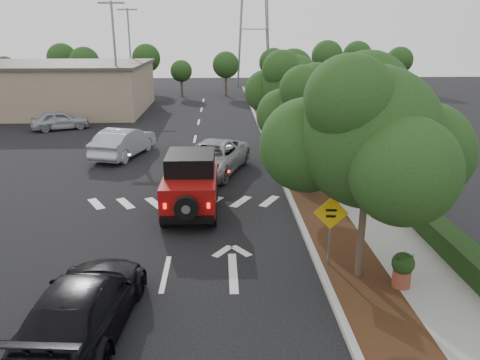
{
  "coord_description": "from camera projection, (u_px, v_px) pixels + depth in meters",
  "views": [
    {
      "loc": [
        1.67,
        -12.37,
        6.86
      ],
      "look_at": [
        2.34,
        3.0,
        1.92
      ],
      "focal_mm": 35.0,
      "sensor_mm": 36.0,
      "label": 1
    }
  ],
  "objects": [
    {
      "name": "speed_hump_sign",
      "position": [
        330.0,
        221.0,
        13.75
      ],
      "size": [
        1.01,
        0.12,
        2.16
      ],
      "rotation": [
        0.0,
        0.0,
        -0.09
      ],
      "color": "slate",
      "rests_on": "ground"
    },
    {
      "name": "street_tree_mid",
      "position": [
        312.0,
        197.0,
        20.21
      ],
      "size": [
        3.2,
        3.2,
        5.32
      ],
      "primitive_type": null,
      "color": "black",
      "rests_on": "ground"
    },
    {
      "name": "silver_sedan_oncoming",
      "position": [
        124.0,
        142.0,
        26.47
      ],
      "size": [
        3.07,
        5.27,
        1.64
      ],
      "primitive_type": "imported",
      "rotation": [
        0.0,
        0.0,
        2.86
      ],
      "color": "#A4A6AC",
      "rests_on": "ground"
    },
    {
      "name": "light_pole_b",
      "position": [
        133.0,
        98.0,
        49.64
      ],
      "size": [
        2.0,
        0.22,
        9.0
      ],
      "primitive_type": null,
      "color": "slate",
      "rests_on": "ground"
    },
    {
      "name": "black_suv_oncoming",
      "position": [
        84.0,
        304.0,
        10.96
      ],
      "size": [
        2.46,
        5.17,
        1.45
      ],
      "primitive_type": "imported",
      "rotation": [
        0.0,
        0.0,
        3.06
      ],
      "color": "black",
      "rests_on": "ground"
    },
    {
      "name": "street_tree_near",
      "position": [
        358.0,
        278.0,
        13.55
      ],
      "size": [
        3.8,
        3.8,
        5.92
      ],
      "primitive_type": null,
      "color": "black",
      "rests_on": "ground"
    },
    {
      "name": "planting_strip",
      "position": [
        293.0,
        161.0,
        25.42
      ],
      "size": [
        1.8,
        70.0,
        0.12
      ],
      "primitive_type": "cube",
      "color": "black",
      "rests_on": "ground"
    },
    {
      "name": "ground",
      "position": [
        165.0,
        274.0,
        13.79
      ],
      "size": [
        120.0,
        120.0,
        0.0
      ],
      "primitive_type": "plane",
      "color": "black",
      "rests_on": "ground"
    },
    {
      "name": "parked_suv",
      "position": [
        60.0,
        120.0,
        33.69
      ],
      "size": [
        4.29,
        3.03,
        1.36
      ],
      "primitive_type": "imported",
      "rotation": [
        0.0,
        0.0,
        1.97
      ],
      "color": "#A6A8AD",
      "rests_on": "ground"
    },
    {
      "name": "street_tree_far",
      "position": [
        290.0,
        158.0,
        26.39
      ],
      "size": [
        3.4,
        3.4,
        5.62
      ],
      "primitive_type": null,
      "color": "black",
      "rests_on": "ground"
    },
    {
      "name": "red_jeep",
      "position": [
        191.0,
        182.0,
        18.34
      ],
      "size": [
        2.08,
        4.55,
        2.31
      ],
      "rotation": [
        0.0,
        0.0,
        -0.01
      ],
      "color": "black",
      "rests_on": "ground"
    },
    {
      "name": "commercial_building",
      "position": [
        19.0,
        88.0,
        41.06
      ],
      "size": [
        22.0,
        12.0,
        4.0
      ],
      "primitive_type": "cube",
      "color": "gray",
      "rests_on": "ground"
    },
    {
      "name": "light_pole_a",
      "position": [
        120.0,
        118.0,
        38.26
      ],
      "size": [
        2.0,
        0.22,
        9.0
      ],
      "primitive_type": null,
      "color": "slate",
      "rests_on": "ground"
    },
    {
      "name": "curb",
      "position": [
        274.0,
        161.0,
        25.38
      ],
      "size": [
        0.2,
        70.0,
        0.15
      ],
      "primitive_type": "cube",
      "color": "#9E9B93",
      "rests_on": "ground"
    },
    {
      "name": "silver_suv_ahead",
      "position": [
        212.0,
        158.0,
        23.33
      ],
      "size": [
        4.33,
        6.2,
        1.57
      ],
      "primitive_type": "imported",
      "rotation": [
        0.0,
        0.0,
        -0.34
      ],
      "color": "#94969B",
      "rests_on": "ground"
    },
    {
      "name": "transmission_tower",
      "position": [
        253.0,
        87.0,
        59.71
      ],
      "size": [
        7.0,
        4.0,
        28.0
      ],
      "primitive_type": null,
      "color": "slate",
      "rests_on": "ground"
    },
    {
      "name": "hedge",
      "position": [
        353.0,
        155.0,
        25.45
      ],
      "size": [
        0.8,
        70.0,
        0.8
      ],
      "primitive_type": "cube",
      "color": "black",
      "rests_on": "ground"
    },
    {
      "name": "sidewalk",
      "position": [
        327.0,
        161.0,
        25.5
      ],
      "size": [
        2.0,
        70.0,
        0.12
      ],
      "primitive_type": "cube",
      "color": "gray",
      "rests_on": "ground"
    },
    {
      "name": "terracotta_planter",
      "position": [
        403.0,
        266.0,
        12.73
      ],
      "size": [
        0.62,
        0.62,
        1.08
      ],
      "rotation": [
        0.0,
        0.0,
        0.01
      ],
      "color": "brown",
      "rests_on": "ground"
    }
  ]
}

